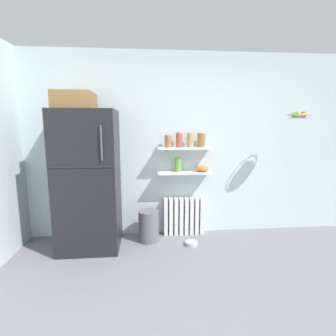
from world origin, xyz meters
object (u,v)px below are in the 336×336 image
object	(u,v)px
storage_jar_2	(190,140)
pet_food_bowl	(191,243)
storage_jar_1	(179,140)
hanging_fruit_basket	(299,115)
refrigerator	(88,177)
vase	(178,165)
shelf_bowl	(202,169)
trash_bin	(149,226)
storage_jar_3	(201,140)
radiator	(184,216)
storage_jar_0	(168,141)

from	to	relation	value
storage_jar_2	pet_food_bowl	size ratio (longest dim) A/B	1.20
storage_jar_1	hanging_fruit_basket	xyz separation A→B (m)	(1.52, -0.31, 0.33)
refrigerator	vase	xyz separation A→B (m)	(1.20, 0.24, 0.10)
refrigerator	hanging_fruit_basket	bearing A→B (deg)	-1.59
shelf_bowl	trash_bin	xyz separation A→B (m)	(-0.78, -0.16, -0.77)
pet_food_bowl	hanging_fruit_basket	size ratio (longest dim) A/B	0.59
refrigerator	storage_jar_3	size ratio (longest dim) A/B	9.89
storage_jar_2	storage_jar_3	world-z (taller)	storage_jar_3
storage_jar_2	storage_jar_3	xyz separation A→B (m)	(0.16, 0.00, 0.00)
refrigerator	storage_jar_1	xyz separation A→B (m)	(1.21, 0.24, 0.45)
storage_jar_2	storage_jar_3	size ratio (longest dim) A/B	0.99
shelf_bowl	storage_jar_2	bearing A→B (deg)	-180.00
hanging_fruit_basket	storage_jar_3	bearing A→B (deg)	165.56
refrigerator	radiator	size ratio (longest dim) A/B	3.41
refrigerator	storage_jar_2	world-z (taller)	refrigerator
storage_jar_1	storage_jar_2	world-z (taller)	storage_jar_1
storage_jar_3	pet_food_bowl	world-z (taller)	storage_jar_3
storage_jar_3	storage_jar_1	bearing A→B (deg)	180.00
radiator	storage_jar_3	bearing A→B (deg)	-7.30
trash_bin	vase	bearing A→B (deg)	20.49
storage_jar_1	trash_bin	size ratio (longest dim) A/B	0.49
radiator	hanging_fruit_basket	world-z (taller)	hanging_fruit_basket
hanging_fruit_basket	storage_jar_2	bearing A→B (deg)	167.15
radiator	hanging_fruit_basket	distance (m)	2.07
refrigerator	hanging_fruit_basket	size ratio (longest dim) A/B	7.03
storage_jar_2	hanging_fruit_basket	xyz separation A→B (m)	(1.37, -0.31, 0.33)
storage_jar_0	pet_food_bowl	xyz separation A→B (m)	(0.29, -0.35, -1.35)
radiator	hanging_fruit_basket	bearing A→B (deg)	-13.31
storage_jar_3	hanging_fruit_basket	world-z (taller)	hanging_fruit_basket
storage_jar_2	radiator	bearing A→B (deg)	158.97
storage_jar_3	trash_bin	world-z (taller)	storage_jar_3
storage_jar_3	pet_food_bowl	distance (m)	1.42
radiator	storage_jar_2	distance (m)	1.12
storage_jar_2	pet_food_bowl	world-z (taller)	storage_jar_2
storage_jar_1	trash_bin	xyz separation A→B (m)	(-0.44, -0.16, -1.18)
refrigerator	pet_food_bowl	bearing A→B (deg)	-4.71
storage_jar_1	shelf_bowl	world-z (taller)	storage_jar_1
refrigerator	pet_food_bowl	size ratio (longest dim) A/B	11.96
trash_bin	hanging_fruit_basket	size ratio (longest dim) A/B	1.53
radiator	shelf_bowl	distance (m)	0.76
vase	storage_jar_2	bearing A→B (deg)	-0.00
radiator	storage_jar_0	distance (m)	1.13
storage_jar_1	pet_food_bowl	xyz separation A→B (m)	(0.13, -0.35, -1.37)
refrigerator	storage_jar_0	xyz separation A→B (m)	(1.06, 0.24, 0.44)
radiator	vase	xyz separation A→B (m)	(-0.09, -0.03, 0.77)
refrigerator	pet_food_bowl	xyz separation A→B (m)	(1.34, -0.11, -0.91)
pet_food_bowl	hanging_fruit_basket	xyz separation A→B (m)	(1.39, 0.03, 1.70)
storage_jar_3	trash_bin	distance (m)	1.40
shelf_bowl	trash_bin	distance (m)	1.10
storage_jar_0	storage_jar_3	xyz separation A→B (m)	(0.47, 0.00, 0.01)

